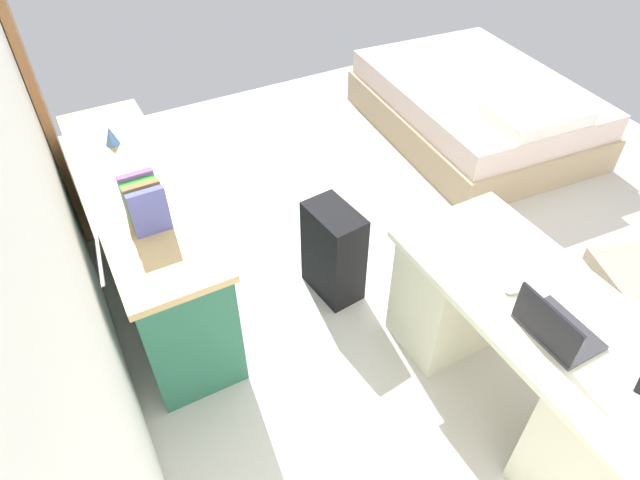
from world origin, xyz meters
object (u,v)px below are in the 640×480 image
object	(u,v)px
bed	(475,107)
computer_mouse	(514,288)
credenza	(148,238)
suitcase_black	(333,252)
laptop	(554,328)
desk	(526,353)
figurine_small	(111,136)

from	to	relation	value
bed	computer_mouse	size ratio (longest dim) A/B	20.08
credenza	suitcase_black	distance (m)	1.07
laptop	computer_mouse	distance (m)	0.27
credenza	bed	size ratio (longest dim) A/B	0.90
desk	computer_mouse	bearing A→B (deg)	27.81
credenza	figurine_small	bearing A→B (deg)	0.21
laptop	bed	bearing A→B (deg)	-35.86
credenza	bed	distance (m)	2.90
computer_mouse	figurine_small	distance (m)	2.29
credenza	suitcase_black	world-z (taller)	credenza
laptop	suitcase_black	bearing A→B (deg)	14.05
credenza	suitcase_black	xyz separation A→B (m)	(-0.52, -0.93, -0.09)
suitcase_black	credenza	bearing A→B (deg)	54.43
desk	laptop	xyz separation A→B (m)	(-0.13, 0.11, 0.39)
desk	suitcase_black	world-z (taller)	desk
desk	figurine_small	world-z (taller)	figurine_small
laptop	computer_mouse	xyz separation A→B (m)	(0.26, -0.04, -0.03)
desk	computer_mouse	distance (m)	0.39
credenza	figurine_small	world-z (taller)	figurine_small
desk	laptop	bearing A→B (deg)	139.35
suitcase_black	laptop	xyz separation A→B (m)	(-1.22, -0.31, 0.47)
suitcase_black	bed	bearing A→B (deg)	-68.27
bed	credenza	bearing A→B (deg)	99.77
desk	bed	xyz separation A→B (m)	(2.11, -1.51, -0.13)
credenza	figurine_small	size ratio (longest dim) A/B	16.36
desk	suitcase_black	size ratio (longest dim) A/B	2.40
credenza	computer_mouse	world-z (taller)	credenza
figurine_small	computer_mouse	bearing A→B (deg)	-146.15
computer_mouse	credenza	bearing A→B (deg)	40.74
credenza	desk	bearing A→B (deg)	-140.30
bed	figurine_small	bearing A→B (deg)	91.53
computer_mouse	figurine_small	world-z (taller)	figurine_small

